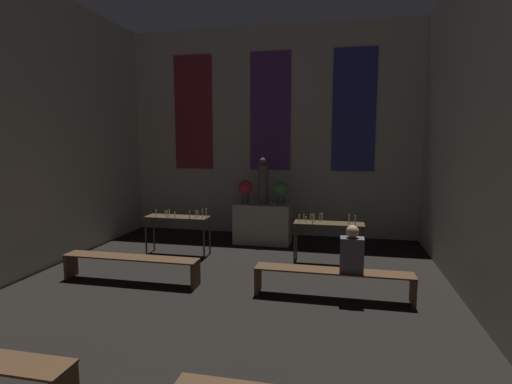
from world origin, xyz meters
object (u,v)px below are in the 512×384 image
(candle_rack_right, at_px, (328,228))
(pew_back_right, at_px, (333,277))
(statue, at_px, (263,183))
(pew_back_left, at_px, (131,263))
(flower_vase_left, at_px, (245,189))
(flower_vase_right, at_px, (281,190))
(candle_rack_left, at_px, (178,222))
(person_seated, at_px, (352,251))
(altar, at_px, (263,223))

(candle_rack_right, bearing_deg, pew_back_right, -85.67)
(statue, distance_m, pew_back_left, 3.79)
(flower_vase_left, relative_size, candle_rack_right, 0.41)
(flower_vase_right, xyz_separation_m, pew_back_right, (1.31, -3.17, -0.95))
(candle_rack_left, bearing_deg, pew_back_left, -94.32)
(person_seated, bearing_deg, pew_back_right, -180.00)
(statue, xyz_separation_m, pew_back_left, (-1.75, -3.17, -1.13))
(candle_rack_right, relative_size, pew_back_left, 0.56)
(flower_vase_right, relative_size, pew_back_right, 0.23)
(altar, xyz_separation_m, flower_vase_left, (-0.44, 0.00, 0.82))
(pew_back_right, relative_size, person_seated, 3.36)
(flower_vase_left, height_order, pew_back_right, flower_vase_left)
(pew_back_left, relative_size, person_seated, 3.36)
(altar, relative_size, statue, 1.20)
(pew_back_left, bearing_deg, altar, 61.13)
(altar, height_order, statue, statue)
(person_seated, bearing_deg, flower_vase_right, 116.67)
(candle_rack_left, height_order, pew_back_left, candle_rack_left)
(candle_rack_left, xyz_separation_m, pew_back_right, (3.36, -1.78, -0.38))
(statue, relative_size, candle_rack_left, 0.81)
(pew_back_right, bearing_deg, candle_rack_left, 152.08)
(pew_back_left, bearing_deg, pew_back_right, 0.00)
(altar, bearing_deg, pew_back_left, -118.87)
(candle_rack_left, relative_size, pew_back_left, 0.56)
(candle_rack_right, bearing_deg, candle_rack_left, -179.95)
(altar, relative_size, flower_vase_left, 2.36)
(altar, bearing_deg, candle_rack_right, -40.69)
(flower_vase_right, bearing_deg, statue, 180.00)
(flower_vase_right, height_order, candle_rack_right, flower_vase_right)
(candle_rack_right, height_order, pew_back_right, candle_rack_right)
(statue, height_order, flower_vase_right, statue)
(pew_back_right, bearing_deg, flower_vase_right, 112.46)
(flower_vase_left, bearing_deg, altar, 0.00)
(flower_vase_left, bearing_deg, person_seated, -52.12)
(candle_rack_left, xyz_separation_m, person_seated, (3.64, -1.78, 0.05))
(person_seated, bearing_deg, candle_rack_right, 103.15)
(altar, xyz_separation_m, statue, (0.00, 0.00, 1.00))
(flower_vase_right, relative_size, pew_back_left, 0.23)
(statue, bearing_deg, pew_back_right, -61.13)
(statue, distance_m, pew_back_right, 3.79)
(flower_vase_right, distance_m, candle_rack_right, 1.90)
(altar, xyz_separation_m, person_seated, (2.03, -3.17, 0.30))
(altar, height_order, candle_rack_left, candle_rack_left)
(candle_rack_right, height_order, pew_back_left, candle_rack_right)
(altar, height_order, person_seated, person_seated)
(pew_back_right, bearing_deg, candle_rack_right, 94.33)
(flower_vase_right, height_order, pew_back_right, flower_vase_right)
(pew_back_right, bearing_deg, altar, 118.87)
(altar, bearing_deg, candle_rack_left, -139.25)
(altar, distance_m, flower_vase_left, 0.93)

